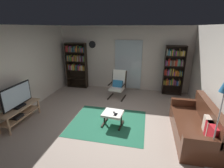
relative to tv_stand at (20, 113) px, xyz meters
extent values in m
plane|color=#AA988B|center=(2.35, 0.47, -0.31)|extent=(7.02, 7.02, 0.00)
cube|color=beige|center=(2.35, 3.37, 0.99)|extent=(5.60, 0.06, 2.60)
cube|color=beige|center=(-0.35, 0.47, 0.99)|extent=(0.06, 6.00, 2.60)
cube|color=silver|center=(2.56, 3.31, 0.74)|extent=(1.10, 0.01, 2.00)
cube|color=#256A4D|center=(2.37, 0.50, -0.31)|extent=(2.04, 1.74, 0.01)
cube|color=tan|center=(0.00, 0.02, 0.15)|extent=(0.41, 1.27, 0.02)
cube|color=tan|center=(0.00, 0.02, -0.10)|extent=(0.37, 1.21, 0.02)
cylinder|color=tan|center=(0.15, -0.56, -0.09)|extent=(0.05, 0.05, 0.45)
cylinder|color=tan|center=(0.15, 0.61, -0.09)|extent=(0.05, 0.05, 0.45)
cylinder|color=tan|center=(-0.15, 0.61, -0.09)|extent=(0.05, 0.05, 0.45)
cube|color=black|center=(0.00, -0.12, -0.05)|extent=(0.24, 0.28, 0.07)
cube|color=black|center=(0.00, 0.02, 0.19)|extent=(0.20, 0.32, 0.05)
cube|color=black|center=(0.00, 0.02, 0.50)|extent=(0.04, 1.01, 0.58)
cube|color=silver|center=(0.02, 0.02, 0.50)|extent=(0.01, 0.95, 0.52)
cube|color=black|center=(-0.06, 3.11, 0.65)|extent=(0.02, 0.30, 1.92)
cube|color=black|center=(0.80, 3.11, 0.65)|extent=(0.02, 0.30, 1.92)
cube|color=black|center=(0.37, 3.25, 0.65)|extent=(0.88, 0.02, 1.92)
cube|color=black|center=(0.37, 3.11, -0.30)|extent=(0.85, 0.28, 0.02)
cube|color=black|center=(0.37, 3.11, 0.07)|extent=(0.85, 0.28, 0.02)
cube|color=black|center=(0.37, 3.11, 0.46)|extent=(0.85, 0.28, 0.02)
cube|color=black|center=(0.37, 3.11, 0.84)|extent=(0.85, 0.28, 0.02)
cube|color=black|center=(0.37, 3.11, 1.22)|extent=(0.85, 0.28, 0.02)
cube|color=black|center=(0.37, 3.11, 1.59)|extent=(0.85, 0.28, 0.02)
cube|color=orange|center=(-0.02, 3.12, 0.58)|extent=(0.04, 0.11, 0.23)
cube|color=#376CAB|center=(0.03, 3.11, 0.57)|extent=(0.03, 0.15, 0.21)
cube|color=red|center=(0.07, 3.12, 0.57)|extent=(0.03, 0.19, 0.21)
cube|color=#8F378C|center=(0.11, 3.09, 0.55)|extent=(0.04, 0.13, 0.18)
cube|color=beige|center=(0.16, 3.09, 0.56)|extent=(0.04, 0.19, 0.20)
cube|color=#A49C3D|center=(0.22, 3.09, 0.59)|extent=(0.04, 0.22, 0.25)
cube|color=gold|center=(0.26, 3.11, 0.57)|extent=(0.03, 0.21, 0.20)
cube|color=red|center=(0.30, 3.12, 0.58)|extent=(0.03, 0.10, 0.22)
cube|color=#36823B|center=(0.34, 3.11, 0.55)|extent=(0.03, 0.19, 0.16)
cube|color=teal|center=(0.37, 3.10, 0.58)|extent=(0.03, 0.18, 0.22)
cube|color=#212429|center=(0.42, 3.09, 0.55)|extent=(0.04, 0.22, 0.17)
cube|color=orange|center=(0.46, 3.12, 0.56)|extent=(0.03, 0.20, 0.19)
cube|color=#91368E|center=(0.49, 3.10, 0.59)|extent=(0.03, 0.21, 0.24)
cube|color=orange|center=(0.54, 3.10, 0.55)|extent=(0.04, 0.18, 0.18)
cube|color=beige|center=(0.59, 3.13, 0.57)|extent=(0.03, 0.19, 0.21)
cube|color=beige|center=(0.62, 3.10, 0.57)|extent=(0.04, 0.16, 0.21)
cube|color=orange|center=(0.67, 3.09, 0.57)|extent=(0.04, 0.14, 0.20)
cube|color=#A8892F|center=(0.72, 3.11, 0.55)|extent=(0.04, 0.17, 0.16)
cube|color=#5C9295|center=(-0.02, 3.10, 0.97)|extent=(0.04, 0.15, 0.23)
cube|color=orange|center=(0.02, 3.11, 0.96)|extent=(0.03, 0.23, 0.21)
cube|color=teal|center=(0.06, 3.10, 0.95)|extent=(0.02, 0.18, 0.20)
cube|color=olive|center=(0.10, 3.12, 0.94)|extent=(0.02, 0.15, 0.18)
cube|color=olive|center=(0.13, 3.10, 0.97)|extent=(0.04, 0.20, 0.25)
cube|color=#398544|center=(0.17, 3.09, 0.94)|extent=(0.02, 0.21, 0.19)
cube|color=#261C2A|center=(0.20, 3.12, 0.96)|extent=(0.02, 0.16, 0.22)
cube|color=orange|center=(0.23, 3.10, 0.94)|extent=(0.03, 0.21, 0.18)
cube|color=#914793|center=(0.27, 3.09, 0.96)|extent=(0.02, 0.15, 0.22)
cube|color=#A78931|center=(0.30, 3.09, 0.98)|extent=(0.03, 0.13, 0.26)
cube|color=brown|center=(0.35, 3.11, 0.96)|extent=(0.04, 0.15, 0.23)
cube|color=gold|center=(0.39, 3.11, 0.98)|extent=(0.02, 0.22, 0.26)
cube|color=brown|center=(0.43, 3.11, 0.93)|extent=(0.04, 0.21, 0.16)
cube|color=beige|center=(0.47, 3.11, 0.96)|extent=(0.02, 0.24, 0.23)
cube|color=brown|center=(0.50, 3.12, 0.98)|extent=(0.02, 0.18, 0.26)
cube|color=#C73F36|center=(0.54, 3.12, 0.98)|extent=(0.02, 0.16, 0.26)
cube|color=teal|center=(0.58, 3.10, 0.96)|extent=(0.03, 0.16, 0.23)
cube|color=#924397|center=(0.61, 3.12, 0.93)|extent=(0.03, 0.22, 0.16)
cube|color=black|center=(0.65, 3.11, 0.97)|extent=(0.03, 0.23, 0.24)
cube|color=#953F87|center=(0.69, 3.12, 0.97)|extent=(0.03, 0.21, 0.23)
cube|color=#31834F|center=(0.72, 3.11, 0.96)|extent=(0.02, 0.22, 0.23)
cube|color=gold|center=(0.76, 3.12, 0.95)|extent=(0.03, 0.17, 0.20)
cube|color=#C13537|center=(-0.02, 3.12, 1.36)|extent=(0.04, 0.21, 0.26)
cube|color=#C73E37|center=(0.03, 3.11, 1.31)|extent=(0.04, 0.10, 0.15)
cube|color=#427B3E|center=(0.07, 3.12, 1.33)|extent=(0.03, 0.14, 0.20)
cube|color=#9D4393|center=(0.13, 3.13, 1.35)|extent=(0.04, 0.17, 0.24)
cube|color=#A0952C|center=(0.18, 3.11, 1.32)|extent=(0.04, 0.13, 0.18)
cube|color=#3F68AF|center=(0.23, 3.10, 1.32)|extent=(0.04, 0.14, 0.17)
cube|color=#1B2D2B|center=(0.27, 3.13, 1.35)|extent=(0.02, 0.20, 0.23)
cube|color=teal|center=(0.32, 3.12, 1.35)|extent=(0.04, 0.12, 0.23)
cube|color=red|center=(0.36, 3.12, 1.33)|extent=(0.02, 0.13, 0.19)
cube|color=orange|center=(0.40, 3.10, 1.31)|extent=(0.02, 0.10, 0.15)
cube|color=beige|center=(0.43, 3.12, 1.31)|extent=(0.03, 0.20, 0.16)
cube|color=orange|center=(0.45, 3.10, 1.37)|extent=(0.02, 0.21, 0.27)
cube|color=#1F2B29|center=(0.49, 3.10, 1.36)|extent=(0.04, 0.12, 0.26)
cube|color=brown|center=(0.54, 3.11, 1.32)|extent=(0.04, 0.18, 0.18)
cube|color=#31813C|center=(0.59, 3.13, 1.35)|extent=(0.03, 0.18, 0.24)
cube|color=purple|center=(0.64, 3.10, 1.32)|extent=(0.04, 0.14, 0.18)
cube|color=orange|center=(0.70, 3.12, 1.32)|extent=(0.04, 0.17, 0.17)
cube|color=#2764A9|center=(0.74, 3.10, 1.34)|extent=(0.02, 0.18, 0.21)
cube|color=black|center=(3.99, 3.11, 0.64)|extent=(0.02, 0.30, 1.90)
cube|color=black|center=(4.70, 3.11, 0.64)|extent=(0.02, 0.30, 1.90)
cube|color=black|center=(4.35, 3.25, 0.64)|extent=(0.73, 0.02, 1.90)
cube|color=black|center=(4.35, 3.11, -0.30)|extent=(0.70, 0.28, 0.02)
cube|color=black|center=(4.35, 3.11, 0.07)|extent=(0.70, 0.28, 0.02)
cube|color=black|center=(4.35, 3.11, 0.45)|extent=(0.70, 0.28, 0.02)
cube|color=black|center=(4.35, 3.11, 0.83)|extent=(0.70, 0.28, 0.02)
cube|color=black|center=(4.35, 3.11, 1.21)|extent=(0.70, 0.28, 0.02)
cube|color=black|center=(4.35, 3.11, 1.57)|extent=(0.70, 0.28, 0.02)
cube|color=olive|center=(4.03, 3.10, 0.15)|extent=(0.04, 0.13, 0.16)
cube|color=#9C962C|center=(4.08, 3.12, 0.16)|extent=(0.03, 0.22, 0.16)
cube|color=orange|center=(4.12, 3.09, 0.17)|extent=(0.03, 0.24, 0.18)
cube|color=#D73B35|center=(4.16, 3.10, 0.19)|extent=(0.02, 0.22, 0.23)
cube|color=gold|center=(4.20, 3.11, 0.16)|extent=(0.04, 0.12, 0.17)
cube|color=#3A58AB|center=(4.24, 3.10, 0.17)|extent=(0.02, 0.22, 0.19)
cube|color=yellow|center=(4.27, 3.10, 0.16)|extent=(0.04, 0.14, 0.16)
cube|color=#328850|center=(4.32, 3.13, 0.18)|extent=(0.03, 0.18, 0.20)
cube|color=gold|center=(4.36, 3.11, 0.20)|extent=(0.03, 0.16, 0.25)
cube|color=#A03F8E|center=(4.40, 3.11, 0.18)|extent=(0.04, 0.16, 0.21)
cube|color=brown|center=(4.44, 3.10, 0.17)|extent=(0.02, 0.12, 0.18)
cube|color=#974885|center=(4.48, 3.12, 0.15)|extent=(0.02, 0.15, 0.15)
cube|color=blue|center=(4.53, 3.09, 0.15)|extent=(0.04, 0.21, 0.15)
cube|color=beige|center=(4.57, 3.10, 0.16)|extent=(0.02, 0.13, 0.17)
cube|color=brown|center=(4.60, 3.12, 0.20)|extent=(0.03, 0.16, 0.25)
cube|color=gold|center=(4.63, 3.12, 0.17)|extent=(0.03, 0.14, 0.18)
cube|color=red|center=(4.03, 3.13, 0.56)|extent=(0.04, 0.19, 0.21)
cube|color=red|center=(4.08, 3.09, 0.58)|extent=(0.03, 0.16, 0.25)
cube|color=#272D35|center=(4.12, 3.09, 0.55)|extent=(0.04, 0.20, 0.19)
cube|color=#893D8F|center=(4.16, 3.10, 0.57)|extent=(0.04, 0.17, 0.22)
cube|color=#34854F|center=(4.21, 3.10, 0.59)|extent=(0.03, 0.12, 0.27)
cube|color=gold|center=(4.25, 3.10, 0.59)|extent=(0.03, 0.14, 0.26)
cube|color=#2F2932|center=(4.28, 3.11, 0.57)|extent=(0.02, 0.21, 0.22)
cube|color=gold|center=(4.32, 3.09, 0.59)|extent=(0.04, 0.16, 0.27)
cube|color=#913C92|center=(4.37, 3.10, 0.53)|extent=(0.04, 0.20, 0.15)
cube|color=orange|center=(4.42, 3.09, 0.56)|extent=(0.04, 0.21, 0.21)
cube|color=orange|center=(4.46, 3.12, 0.55)|extent=(0.03, 0.14, 0.19)
cube|color=orange|center=(4.49, 3.09, 0.56)|extent=(0.02, 0.20, 0.20)
cube|color=orange|center=(4.53, 3.11, 0.53)|extent=(0.03, 0.22, 0.15)
cube|color=teal|center=(4.58, 3.09, 0.56)|extent=(0.04, 0.11, 0.21)
cube|color=#A09F39|center=(4.62, 3.09, 0.55)|extent=(0.02, 0.22, 0.18)
cube|color=#306CAC|center=(4.65, 3.10, 0.55)|extent=(0.04, 0.11, 0.18)
cube|color=#983F90|center=(4.03, 3.11, 0.94)|extent=(0.04, 0.23, 0.20)
cube|color=teal|center=(4.07, 3.12, 0.91)|extent=(0.03, 0.16, 0.15)
cube|color=red|center=(4.12, 3.12, 0.95)|extent=(0.03, 0.18, 0.23)
cube|color=red|center=(4.15, 3.10, 0.97)|extent=(0.04, 0.18, 0.27)
cube|color=teal|center=(4.20, 3.10, 0.93)|extent=(0.04, 0.13, 0.19)
cube|color=brown|center=(4.25, 3.11, 0.94)|extent=(0.03, 0.18, 0.21)
cube|color=brown|center=(4.29, 3.09, 0.94)|extent=(0.04, 0.20, 0.21)
cube|color=beige|center=(4.33, 3.10, 0.94)|extent=(0.03, 0.15, 0.21)
cube|color=red|center=(4.37, 3.10, 0.93)|extent=(0.04, 0.23, 0.19)
cube|color=red|center=(4.41, 3.10, 0.96)|extent=(0.04, 0.18, 0.25)
cube|color=teal|center=(4.45, 3.12, 0.96)|extent=(0.03, 0.22, 0.24)
cube|color=#599A90|center=(4.50, 3.11, 0.96)|extent=(0.03, 0.14, 0.25)
cube|color=#38843C|center=(4.54, 3.11, 0.94)|extent=(0.04, 0.15, 0.20)
cube|color=#983C82|center=(4.58, 3.13, 0.94)|extent=(0.03, 0.16, 0.20)
cube|color=beige|center=(4.62, 3.10, 0.96)|extent=(0.02, 0.13, 0.24)
cube|color=brown|center=(4.65, 3.10, 0.92)|extent=(0.02, 0.18, 0.17)
cube|color=beige|center=(4.03, 3.11, 1.34)|extent=(0.04, 0.15, 0.24)
cube|color=teal|center=(4.08, 3.11, 1.30)|extent=(0.04, 0.17, 0.17)
cube|color=#2D69A8|center=(4.12, 3.13, 1.33)|extent=(0.02, 0.18, 0.23)
cube|color=beige|center=(4.14, 3.10, 1.31)|extent=(0.02, 0.22, 0.18)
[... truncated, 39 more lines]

